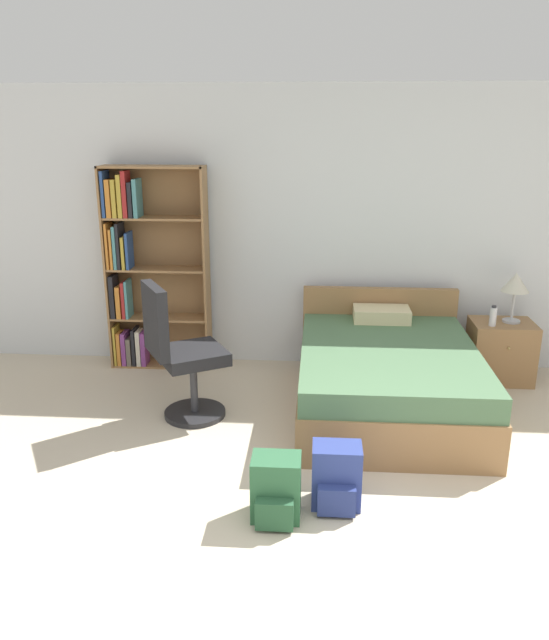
% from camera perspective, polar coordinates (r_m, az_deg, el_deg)
% --- Properties ---
extents(ground_plane, '(14.00, 14.00, 0.00)m').
position_cam_1_polar(ground_plane, '(3.43, 7.12, -23.74)').
color(ground_plane, beige).
extents(wall_back, '(9.00, 0.06, 2.60)m').
position_cam_1_polar(wall_back, '(5.89, 6.12, 8.12)').
color(wall_back, silver).
rests_on(wall_back, ground_plane).
extents(bookshelf, '(0.95, 0.27, 1.90)m').
position_cam_1_polar(bookshelf, '(5.98, -11.90, 4.65)').
color(bookshelf, olive).
rests_on(bookshelf, ground_plane).
extents(bed, '(1.42, 1.91, 0.80)m').
position_cam_1_polar(bed, '(5.19, 10.21, -5.04)').
color(bed, olive).
rests_on(bed, ground_plane).
extents(office_chair, '(0.72, 0.68, 1.11)m').
position_cam_1_polar(office_chair, '(4.90, -8.62, -3.19)').
color(office_chair, '#232326').
rests_on(office_chair, ground_plane).
extents(nightstand, '(0.55, 0.45, 0.55)m').
position_cam_1_polar(nightstand, '(6.03, 19.95, -2.70)').
color(nightstand, olive).
rests_on(nightstand, ground_plane).
extents(table_lamp, '(0.24, 0.24, 0.45)m').
position_cam_1_polar(table_lamp, '(5.89, 21.17, 3.06)').
color(table_lamp, '#B2B2B7').
rests_on(table_lamp, nightstand).
extents(water_bottle, '(0.06, 0.06, 0.18)m').
position_cam_1_polar(water_bottle, '(5.79, 19.35, 0.33)').
color(water_bottle, silver).
rests_on(water_bottle, nightstand).
extents(backpack_blue, '(0.30, 0.28, 0.40)m').
position_cam_1_polar(backpack_blue, '(3.95, 5.68, -14.15)').
color(backpack_blue, navy).
rests_on(backpack_blue, ground_plane).
extents(backpack_green, '(0.29, 0.29, 0.39)m').
position_cam_1_polar(backpack_green, '(3.82, 0.13, -15.27)').
color(backpack_green, '#2D603D').
rests_on(backpack_green, ground_plane).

